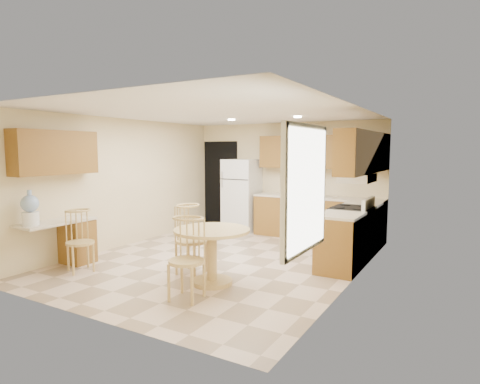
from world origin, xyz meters
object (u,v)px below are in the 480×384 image
Objects in this scene: refrigerator at (242,195)px; water_crock at (30,209)px; dining_table at (212,248)px; chair_table_a at (187,233)px; chair_desk at (75,236)px; chair_table_b at (181,252)px; stove at (351,233)px.

refrigerator is 4.64m from water_crock.
dining_table is at bearing -66.59° from refrigerator.
chair_desk is at bearing -66.42° from chair_table_a.
water_crock is at bearing -103.08° from refrigerator.
chair_table_a is (-0.55, 0.15, 0.12)m from dining_table.
chair_table_a is 1.08m from chair_table_b.
refrigerator is at bearing 113.41° from dining_table.
chair_table_a is at bearing -64.89° from chair_table_b.
dining_table is 2.02× the size of water_crock.
chair_table_b is (0.60, -0.90, -0.01)m from chair_table_a.
chair_table_b is 2.16m from chair_desk.
water_crock reaches higher than dining_table.
chair_table_a is 1.74m from chair_desk.
stove reaches higher than chair_table_a.
stove reaches higher than dining_table.
stove is at bearing 134.82° from chair_table_a.
chair_table_a reaches higher than dining_table.
stove is 1.02× the size of dining_table.
chair_table_a is at bearing -132.21° from stove.
dining_table is 0.58m from chair_table_a.
chair_table_a is at bearing 30.58° from water_crock.
refrigerator is 3.47m from chair_table_a.
chair_table_b reaches higher than chair_desk.
stove is 2.06× the size of water_crock.
refrigerator reaches higher than dining_table.
refrigerator is at bearing 76.92° from water_crock.
chair_table_a is at bearing 140.22° from chair_desk.
refrigerator is at bearing -166.94° from chair_table_a.
refrigerator is 1.57× the size of dining_table.
dining_table is at bearing -121.13° from stove.
dining_table is 1.02× the size of chair_table_a.
dining_table is at bearing 130.28° from chair_desk.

